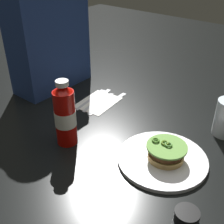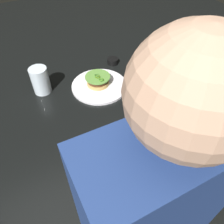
{
  "view_description": "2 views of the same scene",
  "coord_description": "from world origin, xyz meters",
  "px_view_note": "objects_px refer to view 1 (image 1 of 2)",
  "views": [
    {
      "loc": [
        -0.73,
        -0.41,
        0.58
      ],
      "look_at": [
        -0.08,
        0.1,
        0.07
      ],
      "focal_mm": 46.83,
      "sensor_mm": 36.0,
      "label": 1
    },
    {
      "loc": [
        0.21,
        0.66,
        0.68
      ],
      "look_at": [
        -0.06,
        0.11,
        0.06
      ],
      "focal_mm": 35.38,
      "sensor_mm": 36.0,
      "label": 2
    }
  ],
  "objects_px": {
    "ketchup_bottle": "(65,115)",
    "burger_sandwich": "(166,152)",
    "butter_knife": "(110,101)",
    "diner_person": "(47,24)",
    "spoon_utensil": "(104,99)",
    "condiment_cup": "(187,216)",
    "dinner_plate": "(162,159)",
    "steak_knife": "(99,98)",
    "napkin": "(98,102)",
    "fork_utensil": "(93,97)"
  },
  "relations": [
    {
      "from": "fork_utensil",
      "to": "butter_knife",
      "type": "bearing_deg",
      "value": -79.6
    },
    {
      "from": "dinner_plate",
      "to": "spoon_utensil",
      "type": "bearing_deg",
      "value": 64.33
    },
    {
      "from": "napkin",
      "to": "fork_utensil",
      "type": "distance_m",
      "value": 0.04
    },
    {
      "from": "burger_sandwich",
      "to": "steak_knife",
      "type": "xyz_separation_m",
      "value": [
        0.17,
        0.41,
        -0.03
      ]
    },
    {
      "from": "butter_knife",
      "to": "diner_person",
      "type": "height_order",
      "value": "diner_person"
    },
    {
      "from": "ketchup_bottle",
      "to": "condiment_cup",
      "type": "bearing_deg",
      "value": -95.43
    },
    {
      "from": "dinner_plate",
      "to": "steak_knife",
      "type": "relative_size",
      "value": 1.28
    },
    {
      "from": "condiment_cup",
      "to": "spoon_utensil",
      "type": "bearing_deg",
      "value": 57.81
    },
    {
      "from": "fork_utensil",
      "to": "ketchup_bottle",
      "type": "bearing_deg",
      "value": -154.29
    },
    {
      "from": "ketchup_bottle",
      "to": "napkin",
      "type": "distance_m",
      "value": 0.29
    },
    {
      "from": "condiment_cup",
      "to": "spoon_utensil",
      "type": "relative_size",
      "value": 0.32
    },
    {
      "from": "dinner_plate",
      "to": "napkin",
      "type": "bearing_deg",
      "value": 68.56
    },
    {
      "from": "condiment_cup",
      "to": "fork_utensil",
      "type": "relative_size",
      "value": 0.31
    },
    {
      "from": "napkin",
      "to": "diner_person",
      "type": "xyz_separation_m",
      "value": [
        -0.0,
        0.26,
        0.27
      ]
    },
    {
      "from": "dinner_plate",
      "to": "steak_knife",
      "type": "xyz_separation_m",
      "value": [
        0.17,
        0.4,
        -0.0
      ]
    },
    {
      "from": "dinner_plate",
      "to": "ketchup_bottle",
      "type": "height_order",
      "value": "ketchup_bottle"
    },
    {
      "from": "dinner_plate",
      "to": "diner_person",
      "type": "relative_size",
      "value": 0.45
    },
    {
      "from": "dinner_plate",
      "to": "napkin",
      "type": "height_order",
      "value": "dinner_plate"
    },
    {
      "from": "napkin",
      "to": "butter_knife",
      "type": "height_order",
      "value": "butter_knife"
    },
    {
      "from": "spoon_utensil",
      "to": "diner_person",
      "type": "bearing_deg",
      "value": 96.97
    },
    {
      "from": "condiment_cup",
      "to": "butter_knife",
      "type": "xyz_separation_m",
      "value": [
        0.33,
        0.49,
        -0.01
      ]
    },
    {
      "from": "ketchup_bottle",
      "to": "steak_knife",
      "type": "bearing_deg",
      "value": 21.04
    },
    {
      "from": "dinner_plate",
      "to": "spoon_utensil",
      "type": "height_order",
      "value": "dinner_plate"
    },
    {
      "from": "ketchup_bottle",
      "to": "burger_sandwich",
      "type": "bearing_deg",
      "value": -69.32
    },
    {
      "from": "burger_sandwich",
      "to": "napkin",
      "type": "bearing_deg",
      "value": 69.38
    },
    {
      "from": "dinner_plate",
      "to": "condiment_cup",
      "type": "height_order",
      "value": "condiment_cup"
    },
    {
      "from": "burger_sandwich",
      "to": "spoon_utensil",
      "type": "xyz_separation_m",
      "value": [
        0.18,
        0.38,
        -0.03
      ]
    },
    {
      "from": "spoon_utensil",
      "to": "steak_knife",
      "type": "relative_size",
      "value": 0.9
    },
    {
      "from": "burger_sandwich",
      "to": "diner_person",
      "type": "distance_m",
      "value": 0.7
    },
    {
      "from": "ketchup_bottle",
      "to": "diner_person",
      "type": "height_order",
      "value": "diner_person"
    },
    {
      "from": "napkin",
      "to": "diner_person",
      "type": "bearing_deg",
      "value": 90.57
    },
    {
      "from": "dinner_plate",
      "to": "burger_sandwich",
      "type": "bearing_deg",
      "value": -69.49
    },
    {
      "from": "napkin",
      "to": "fork_utensil",
      "type": "bearing_deg",
      "value": 68.81
    },
    {
      "from": "steak_knife",
      "to": "dinner_plate",
      "type": "bearing_deg",
      "value": -113.63
    },
    {
      "from": "burger_sandwich",
      "to": "steak_knife",
      "type": "relative_size",
      "value": 0.57
    },
    {
      "from": "steak_knife",
      "to": "diner_person",
      "type": "height_order",
      "value": "diner_person"
    },
    {
      "from": "steak_knife",
      "to": "napkin",
      "type": "bearing_deg",
      "value": -144.25
    },
    {
      "from": "napkin",
      "to": "diner_person",
      "type": "distance_m",
      "value": 0.37
    },
    {
      "from": "steak_knife",
      "to": "spoon_utensil",
      "type": "bearing_deg",
      "value": -79.11
    },
    {
      "from": "spoon_utensil",
      "to": "diner_person",
      "type": "height_order",
      "value": "diner_person"
    },
    {
      "from": "condiment_cup",
      "to": "fork_utensil",
      "type": "bearing_deg",
      "value": 61.1
    },
    {
      "from": "condiment_cup",
      "to": "spoon_utensil",
      "type": "height_order",
      "value": "condiment_cup"
    },
    {
      "from": "burger_sandwich",
      "to": "diner_person",
      "type": "height_order",
      "value": "diner_person"
    },
    {
      "from": "napkin",
      "to": "spoon_utensil",
      "type": "relative_size",
      "value": 0.91
    },
    {
      "from": "napkin",
      "to": "spoon_utensil",
      "type": "distance_m",
      "value": 0.03
    },
    {
      "from": "napkin",
      "to": "diner_person",
      "type": "height_order",
      "value": "diner_person"
    },
    {
      "from": "condiment_cup",
      "to": "diner_person",
      "type": "distance_m",
      "value": 0.88
    },
    {
      "from": "napkin",
      "to": "diner_person",
      "type": "relative_size",
      "value": 0.29
    },
    {
      "from": "napkin",
      "to": "steak_knife",
      "type": "xyz_separation_m",
      "value": [
        0.02,
        0.02,
        0.0
      ]
    },
    {
      "from": "dinner_plate",
      "to": "diner_person",
      "type": "height_order",
      "value": "diner_person"
    }
  ]
}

